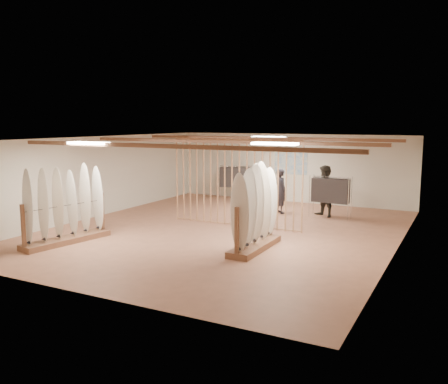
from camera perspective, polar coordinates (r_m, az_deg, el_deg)
The scene contains 16 objects.
floor at distance 14.53m, azimuth 0.00°, elevation -4.69°, with size 12.00×12.00×0.00m, color #AE7154.
ceiling at distance 14.15m, azimuth 0.00°, elevation 6.42°, with size 12.00×12.00×0.00m, color gray.
wall_back at distance 19.76m, azimuth 8.04°, elevation 2.87°, with size 12.00×12.00×0.00m, color silver.
wall_front at distance 9.43m, azimuth -17.04°, elevation -3.60°, with size 12.00×12.00×0.00m, color silver.
wall_left at distance 17.14m, azimuth -15.03°, elevation 1.80°, with size 12.00×12.00×0.00m, color silver.
wall_right at distance 12.79m, azimuth 20.31°, elevation -0.64°, with size 12.00×12.00×0.00m, color silver.
ceiling_slats at distance 14.15m, azimuth 0.00°, elevation 6.10°, with size 9.50×6.12×0.10m, color brown.
light_panels at distance 14.15m, azimuth 0.00°, elevation 6.18°, with size 1.20×0.35×0.06m, color white.
bamboo_partition at distance 14.98m, azimuth 1.41°, elevation 1.16°, with size 4.45×0.05×2.78m.
poster at distance 19.72m, azimuth 8.03°, elevation 3.44°, with size 1.40×0.03×0.90m, color #3777C3.
rack_left at distance 13.68m, azimuth -18.51°, elevation -2.91°, with size 1.01×2.64×2.08m.
rack_right at distance 12.33m, azimuth 3.75°, elevation -3.58°, with size 0.60×2.28×2.17m.
clothing_rack_a at distance 20.12m, azimuth 1.34°, elevation 1.80°, with size 1.35×0.64×1.48m.
clothing_rack_b at distance 16.69m, azimuth 12.68°, elevation 0.17°, with size 1.37×0.43×1.47m.
shopper_a at distance 17.28m, azimuth 6.83°, elevation 0.49°, with size 0.67×0.46×1.85m, color #25242B.
shopper_b at distance 16.83m, azimuth 12.10°, elevation 0.49°, with size 0.99×0.77×2.04m, color #312E25.
Camera 1 is at (6.50, -12.56, 3.32)m, focal length 38.00 mm.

